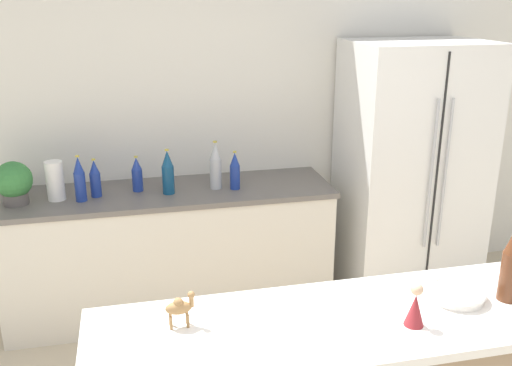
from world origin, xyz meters
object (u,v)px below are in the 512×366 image
(back_bottle_3, at_px, (168,173))
(fruit_bowl, at_px, (456,293))
(back_bottle_1, at_px, (137,174))
(wise_man_figurine_blue, at_px, (415,307))
(camel_figurine, at_px, (180,307))
(back_bottle_0, at_px, (80,179))
(potted_plant, at_px, (14,182))
(refrigerator, at_px, (410,172))
(paper_towel_roll, at_px, (55,181))
(wine_bottle, at_px, (512,264))
(back_bottle_4, at_px, (235,171))
(back_bottle_2, at_px, (95,179))
(back_bottle_5, at_px, (216,166))

(back_bottle_3, xyz_separation_m, fruit_bowl, (0.98, -1.80, -0.00))
(back_bottle_1, bearing_deg, wise_man_figurine_blue, -65.59)
(fruit_bowl, distance_m, camel_figurine, 1.07)
(back_bottle_0, distance_m, back_bottle_1, 0.37)
(back_bottle_1, xyz_separation_m, fruit_bowl, (1.17, -1.90, 0.03))
(back_bottle_3, bearing_deg, fruit_bowl, -61.57)
(potted_plant, height_order, wise_man_figurine_blue, wise_man_figurine_blue)
(refrigerator, xyz_separation_m, paper_towel_roll, (-2.41, 0.05, 0.10))
(refrigerator, distance_m, wine_bottle, 1.93)
(camel_figurine, bearing_deg, wise_man_figurine_blue, -12.25)
(wine_bottle, bearing_deg, paper_towel_roll, 134.69)
(back_bottle_0, xyz_separation_m, back_bottle_4, (0.99, 0.01, -0.02))
(wise_man_figurine_blue, bearing_deg, back_bottle_0, 123.63)
(paper_towel_roll, relative_size, wise_man_figurine_blue, 1.50)
(paper_towel_roll, bearing_deg, potted_plant, -173.87)
(back_bottle_0, xyz_separation_m, back_bottle_3, (0.55, 0.02, 0.00))
(back_bottle_1, height_order, back_bottle_2, back_bottle_2)
(fruit_bowl, height_order, camel_figurine, camel_figurine)
(back_bottle_5, distance_m, wise_man_figurine_blue, 2.01)
(fruit_bowl, bearing_deg, wise_man_figurine_blue, -152.20)
(potted_plant, xyz_separation_m, fruit_bowl, (1.92, -1.82, -0.00))
(refrigerator, relative_size, back_bottle_2, 7.27)
(potted_plant, distance_m, paper_towel_roll, 0.24)
(paper_towel_roll, distance_m, fruit_bowl, 2.49)
(back_bottle_3, bearing_deg, camel_figurine, -93.01)
(back_bottle_0, bearing_deg, refrigerator, 0.24)
(potted_plant, height_order, back_bottle_0, back_bottle_0)
(back_bottle_2, bearing_deg, back_bottle_0, -144.50)
(paper_towel_roll, distance_m, wine_bottle, 2.66)
(back_bottle_1, bearing_deg, refrigerator, -3.19)
(refrigerator, height_order, back_bottle_1, refrigerator)
(potted_plant, relative_size, back_bottle_5, 0.83)
(potted_plant, relative_size, back_bottle_4, 1.04)
(back_bottle_5, bearing_deg, back_bottle_0, -176.51)
(back_bottle_0, relative_size, fruit_bowl, 1.32)
(camel_figurine, xyz_separation_m, wise_man_figurine_blue, (0.82, -0.18, -0.01))
(wine_bottle, bearing_deg, refrigerator, 73.57)
(back_bottle_1, distance_m, wise_man_figurine_blue, 2.23)
(refrigerator, bearing_deg, back_bottle_5, 178.21)
(back_bottle_1, bearing_deg, back_bottle_3, -26.39)
(back_bottle_5, height_order, fruit_bowl, back_bottle_5)
(potted_plant, bearing_deg, back_bottle_4, -0.76)
(potted_plant, bearing_deg, back_bottle_3, -0.84)
(paper_towel_roll, height_order, fruit_bowl, paper_towel_roll)
(wise_man_figurine_blue, bearing_deg, wine_bottle, 10.96)
(potted_plant, relative_size, camel_figurine, 2.01)
(refrigerator, distance_m, back_bottle_2, 2.17)
(paper_towel_roll, xyz_separation_m, back_bottle_4, (1.14, -0.04, -0.00))
(refrigerator, bearing_deg, back_bottle_3, 179.69)
(back_bottle_3, height_order, back_bottle_5, back_bottle_5)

